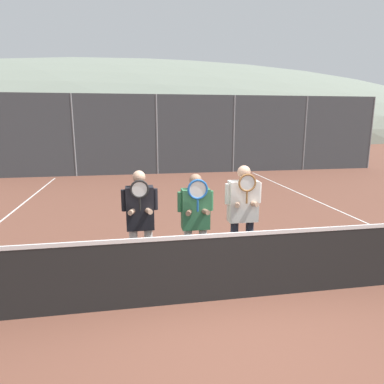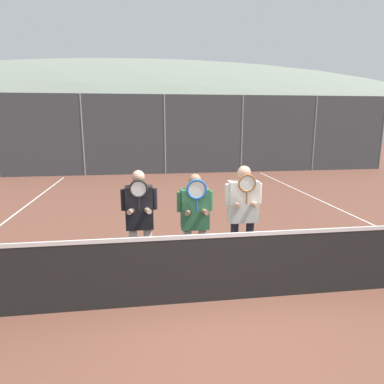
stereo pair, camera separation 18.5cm
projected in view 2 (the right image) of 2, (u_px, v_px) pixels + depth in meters
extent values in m
plane|color=brown|center=(218.00, 300.00, 4.82)|extent=(120.00, 120.00, 0.00)
ellipsoid|color=gray|center=(149.00, 134.00, 57.96)|extent=(112.83, 62.68, 21.94)
cube|color=#9EA3A8|center=(175.00, 132.00, 24.98)|extent=(18.17, 5.00, 3.04)
cube|color=#3D4247|center=(175.00, 108.00, 24.62)|extent=(18.67, 5.50, 0.36)
cylinder|color=gray|center=(83.00, 135.00, 15.04)|extent=(0.06, 0.06, 3.57)
cylinder|color=gray|center=(165.00, 135.00, 15.54)|extent=(0.06, 0.06, 3.57)
cylinder|color=gray|center=(242.00, 134.00, 16.03)|extent=(0.06, 0.06, 3.57)
cylinder|color=gray|center=(314.00, 134.00, 16.53)|extent=(0.06, 0.06, 3.57)
cylinder|color=gray|center=(383.00, 133.00, 17.03)|extent=(0.06, 0.06, 3.57)
cube|color=#42474C|center=(165.00, 135.00, 15.54)|extent=(21.72, 0.02, 3.57)
cube|color=black|center=(219.00, 269.00, 4.72)|extent=(11.77, 0.02, 0.94)
cube|color=white|center=(220.00, 236.00, 4.62)|extent=(11.77, 0.03, 0.06)
cube|color=white|center=(370.00, 224.00, 8.34)|extent=(0.05, 16.00, 0.01)
cylinder|color=white|center=(134.00, 254.00, 5.38)|extent=(0.13, 0.13, 0.84)
cylinder|color=white|center=(148.00, 253.00, 5.41)|extent=(0.13, 0.13, 0.84)
cube|color=black|center=(139.00, 208.00, 5.24)|extent=(0.42, 0.22, 0.67)
sphere|color=tan|center=(138.00, 177.00, 5.14)|extent=(0.19, 0.19, 0.19)
cylinder|color=black|center=(123.00, 200.00, 5.18)|extent=(0.08, 0.08, 0.33)
cylinder|color=black|center=(154.00, 199.00, 5.24)|extent=(0.08, 0.08, 0.33)
cylinder|color=tan|center=(132.00, 210.00, 5.14)|extent=(0.16, 0.27, 0.08)
cylinder|color=tan|center=(146.00, 210.00, 5.17)|extent=(0.16, 0.27, 0.08)
cylinder|color=black|center=(139.00, 204.00, 5.04)|extent=(0.03, 0.03, 0.20)
torus|color=black|center=(139.00, 189.00, 4.99)|extent=(0.28, 0.03, 0.28)
cylinder|color=silver|center=(139.00, 189.00, 4.99)|extent=(0.23, 0.00, 0.23)
cylinder|color=white|center=(187.00, 253.00, 5.48)|extent=(0.13, 0.13, 0.81)
cylinder|color=white|center=(202.00, 252.00, 5.52)|extent=(0.13, 0.13, 0.81)
cube|color=#337047|center=(195.00, 209.00, 5.35)|extent=(0.43, 0.22, 0.64)
sphere|color=#997056|center=(195.00, 180.00, 5.25)|extent=(0.19, 0.19, 0.19)
cylinder|color=#337047|center=(179.00, 202.00, 5.29)|extent=(0.08, 0.08, 0.31)
cylinder|color=#337047|center=(210.00, 201.00, 5.36)|extent=(0.08, 0.08, 0.31)
cylinder|color=#997056|center=(189.00, 211.00, 5.25)|extent=(0.16, 0.27, 0.08)
cylinder|color=#997056|center=(203.00, 211.00, 5.28)|extent=(0.16, 0.27, 0.08)
cylinder|color=#1E5BAD|center=(197.00, 205.00, 5.15)|extent=(0.03, 0.03, 0.20)
torus|color=#1E5BAD|center=(197.00, 189.00, 5.10)|extent=(0.31, 0.03, 0.31)
cylinder|color=silver|center=(197.00, 189.00, 5.10)|extent=(0.26, 0.00, 0.26)
cylinder|color=#232838|center=(234.00, 246.00, 5.69)|extent=(0.13, 0.13, 0.85)
cylinder|color=#232838|center=(249.00, 246.00, 5.73)|extent=(0.13, 0.13, 0.85)
cube|color=white|center=(243.00, 202.00, 5.55)|extent=(0.48, 0.22, 0.68)
sphere|color=tan|center=(244.00, 172.00, 5.45)|extent=(0.21, 0.21, 0.21)
cylinder|color=white|center=(227.00, 194.00, 5.49)|extent=(0.08, 0.08, 0.33)
cylinder|color=white|center=(259.00, 193.00, 5.56)|extent=(0.08, 0.08, 0.33)
cylinder|color=tan|center=(237.00, 204.00, 5.45)|extent=(0.16, 0.27, 0.08)
cylinder|color=tan|center=(252.00, 203.00, 5.48)|extent=(0.16, 0.27, 0.08)
cylinder|color=#936033|center=(247.00, 198.00, 5.35)|extent=(0.03, 0.03, 0.20)
torus|color=#936033|center=(247.00, 183.00, 5.30)|extent=(0.29, 0.03, 0.29)
cylinder|color=silver|center=(247.00, 183.00, 5.30)|extent=(0.24, 0.00, 0.24)
cube|color=silver|center=(34.00, 154.00, 17.98)|extent=(4.54, 1.72, 0.80)
cube|color=#2D3842|center=(32.00, 140.00, 17.82)|extent=(2.50, 1.58, 0.65)
cylinder|color=black|center=(60.00, 163.00, 17.41)|extent=(0.60, 0.16, 0.60)
cylinder|color=black|center=(67.00, 159.00, 19.11)|extent=(0.60, 0.16, 0.60)
cylinder|color=black|center=(11.00, 160.00, 18.71)|extent=(0.60, 0.16, 0.60)
cube|color=#B2B7BC|center=(130.00, 152.00, 18.70)|extent=(4.39, 1.81, 0.81)
cube|color=#2D3842|center=(129.00, 139.00, 18.55)|extent=(2.42, 1.67, 0.66)
cylinder|color=black|center=(157.00, 161.00, 18.09)|extent=(0.60, 0.16, 0.60)
cylinder|color=black|center=(155.00, 157.00, 19.88)|extent=(0.60, 0.16, 0.60)
cylinder|color=black|center=(101.00, 162.00, 17.70)|extent=(0.60, 0.16, 0.60)
cylinder|color=black|center=(105.00, 158.00, 19.49)|extent=(0.60, 0.16, 0.60)
cube|color=#B2B7BC|center=(220.00, 152.00, 18.99)|extent=(4.47, 1.83, 0.79)
cube|color=#2D3842|center=(220.00, 139.00, 18.84)|extent=(2.46, 1.68, 0.65)
cylinder|color=black|center=(250.00, 160.00, 18.37)|extent=(0.60, 0.16, 0.60)
cylinder|color=black|center=(240.00, 157.00, 20.18)|extent=(0.60, 0.16, 0.60)
cylinder|color=black|center=(196.00, 161.00, 17.97)|extent=(0.60, 0.16, 0.60)
cylinder|color=black|center=(191.00, 158.00, 19.78)|extent=(0.60, 0.16, 0.60)
cube|color=slate|center=(300.00, 151.00, 19.84)|extent=(4.16, 1.79, 0.77)
cube|color=#2D3842|center=(301.00, 138.00, 19.69)|extent=(2.29, 1.65, 0.63)
cylinder|color=black|center=(330.00, 159.00, 19.22)|extent=(0.60, 0.16, 0.60)
cylinder|color=black|center=(314.00, 155.00, 21.00)|extent=(0.60, 0.16, 0.60)
cylinder|color=black|center=(284.00, 159.00, 18.85)|extent=(0.60, 0.16, 0.60)
cylinder|color=black|center=(272.00, 156.00, 20.62)|extent=(0.60, 0.16, 0.60)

